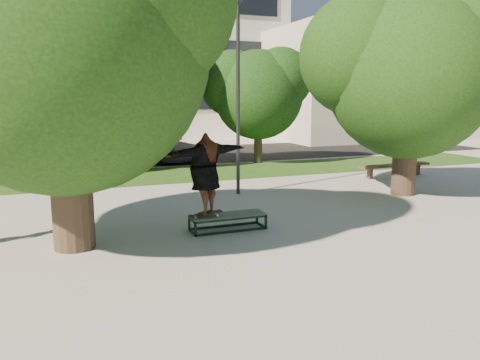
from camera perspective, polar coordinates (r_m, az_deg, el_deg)
name	(u,v)px	position (r m, az deg, el deg)	size (l,w,h in m)	color
ground	(276,240)	(10.54, 4.40, -7.25)	(120.00, 120.00, 0.00)	#AFA7A1
grass_strip	(200,173)	(19.58, -4.92, 0.86)	(30.00, 4.00, 0.02)	#194012
asphalt_strip	(148,156)	(25.64, -11.15, 2.88)	(40.00, 8.00, 0.01)	black
tree_left	(56,30)	(10.25, -21.49, 16.63)	(6.96, 5.95, 7.12)	#38281E
tree_right	(406,66)	(15.94, 19.61, 12.97)	(6.24, 5.33, 6.51)	#38281E
bg_tree_mid	(136,77)	(21.42, -12.54, 12.21)	(5.76, 4.92, 6.24)	#38281E
bg_tree_right	(257,89)	(22.44, 2.03, 10.99)	(5.04, 4.31, 5.43)	#38281E
lamppost	(238,96)	(15.06, -0.24, 10.15)	(0.25, 0.15, 6.11)	#2D2D30
office_building	(85,36)	(41.40, -18.43, 16.34)	(30.00, 14.12, 16.00)	silver
side_building	(365,86)	(38.29, 14.94, 11.05)	(15.00, 10.00, 8.00)	beige
grind_box	(228,222)	(11.22, -1.51, -5.13)	(1.80, 0.60, 0.38)	black
skater_rig	(205,174)	(10.80, -4.27, 0.79)	(2.38, 1.50, 1.96)	white
bench	(394,166)	(19.57, 18.32, 1.61)	(3.32, 0.63, 0.51)	brown
car_dark	(46,147)	(24.42, -22.53, 3.73)	(1.60, 4.59, 1.51)	black
car_grey	(167,147)	(23.73, -8.87, 3.94)	(2.14, 4.64, 1.29)	#5E5D63
car_silver_b	(161,144)	(24.55, -9.59, 4.35)	(2.08, 5.12, 1.49)	#B1B0B5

